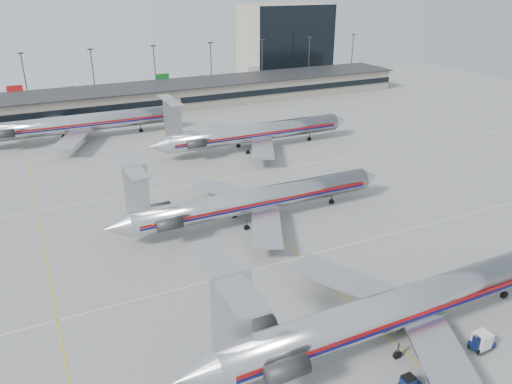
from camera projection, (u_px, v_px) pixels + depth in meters
ground at (345, 298)px, 56.80m from camera, size 260.00×260.00×0.00m
apron_markings at (301, 257)px, 65.07m from camera, size 160.00×0.15×0.02m
terminal at (138, 98)px, 136.59m from camera, size 162.00×17.00×6.25m
light_mast_row at (125, 70)px, 146.05m from camera, size 163.60×0.40×15.28m
distant_building at (284, 40)px, 182.49m from camera, size 30.00×20.00×25.00m
jet_foreground at (401, 306)px, 49.29m from camera, size 48.44×28.52×12.68m
jet_second_row at (252, 200)px, 73.53m from camera, size 44.44×26.17×11.63m
jet_third_row at (252, 133)px, 104.69m from camera, size 45.63×28.07×12.48m
jet_back_row at (73, 124)px, 110.52m from camera, size 47.62×29.29×13.02m
tug_left at (409, 384)px, 43.72m from camera, size 2.10×1.13×1.71m
tug_center at (481, 342)px, 48.61m from camera, size 2.53×1.57×1.92m
cart_inner at (449, 369)px, 45.69m from camera, size 2.06×1.54×1.08m
uld_container at (482, 341)px, 48.58m from camera, size 1.89×1.60×1.94m
belt_loader at (400, 319)px, 52.34m from camera, size 4.77×2.55×2.44m
ramp_worker_near at (443, 308)px, 53.56m from camera, size 0.76×0.83×1.91m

